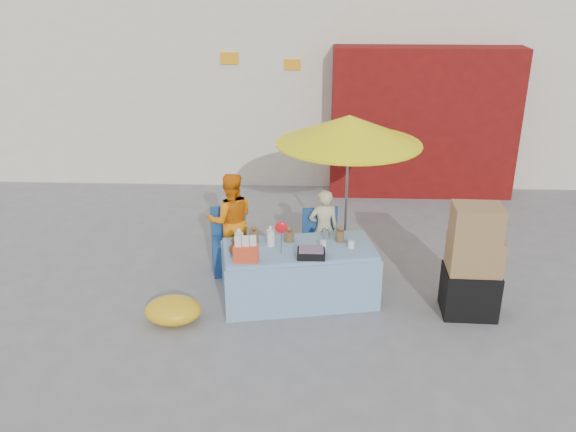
{
  "coord_description": "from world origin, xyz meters",
  "views": [
    {
      "loc": [
        0.28,
        -6.31,
        3.87
      ],
      "look_at": [
        -0.01,
        0.6,
        1.0
      ],
      "focal_mm": 38.0,
      "sensor_mm": 36.0,
      "label": 1
    }
  ],
  "objects_px": {
    "vendor_beige": "(323,229)",
    "umbrella": "(349,130)",
    "chair_right": "(323,254)",
    "vendor_orange": "(231,220)",
    "box_stack": "(473,265)",
    "market_table": "(298,273)",
    "chair_left": "(230,252)"
  },
  "relations": [
    {
      "from": "umbrella",
      "to": "box_stack",
      "type": "bearing_deg",
      "value": -42.14
    },
    {
      "from": "vendor_beige",
      "to": "box_stack",
      "type": "height_order",
      "value": "box_stack"
    },
    {
      "from": "chair_right",
      "to": "vendor_beige",
      "type": "relative_size",
      "value": 0.76
    },
    {
      "from": "market_table",
      "to": "chair_left",
      "type": "distance_m",
      "value": 1.21
    },
    {
      "from": "box_stack",
      "to": "market_table",
      "type": "bearing_deg",
      "value": 173.4
    },
    {
      "from": "chair_right",
      "to": "umbrella",
      "type": "xyz_separation_m",
      "value": [
        0.3,
        0.28,
        1.64
      ]
    },
    {
      "from": "vendor_orange",
      "to": "umbrella",
      "type": "relative_size",
      "value": 0.64
    },
    {
      "from": "box_stack",
      "to": "umbrella",
      "type": "bearing_deg",
      "value": 137.86
    },
    {
      "from": "umbrella",
      "to": "chair_right",
      "type": "bearing_deg",
      "value": -136.83
    },
    {
      "from": "vendor_orange",
      "to": "umbrella",
      "type": "bearing_deg",
      "value": 173.12
    },
    {
      "from": "market_table",
      "to": "vendor_orange",
      "type": "distance_m",
      "value": 1.33
    },
    {
      "from": "vendor_beige",
      "to": "box_stack",
      "type": "distance_m",
      "value": 2.06
    },
    {
      "from": "market_table",
      "to": "umbrella",
      "type": "height_order",
      "value": "umbrella"
    },
    {
      "from": "market_table",
      "to": "chair_left",
      "type": "xyz_separation_m",
      "value": [
        -0.94,
        0.76,
        -0.11
      ]
    },
    {
      "from": "umbrella",
      "to": "market_table",
      "type": "bearing_deg",
      "value": -120.38
    },
    {
      "from": "chair_right",
      "to": "umbrella",
      "type": "relative_size",
      "value": 0.41
    },
    {
      "from": "chair_right",
      "to": "vendor_orange",
      "type": "xyz_separation_m",
      "value": [
        -1.25,
        0.13,
        0.41
      ]
    },
    {
      "from": "box_stack",
      "to": "vendor_beige",
      "type": "bearing_deg",
      "value": 146.61
    },
    {
      "from": "chair_left",
      "to": "vendor_orange",
      "type": "xyz_separation_m",
      "value": [
        0.0,
        0.13,
        0.41
      ]
    },
    {
      "from": "chair_right",
      "to": "vendor_beige",
      "type": "bearing_deg",
      "value": 76.15
    },
    {
      "from": "chair_right",
      "to": "vendor_beige",
      "type": "height_order",
      "value": "vendor_beige"
    },
    {
      "from": "chair_right",
      "to": "vendor_orange",
      "type": "relative_size",
      "value": 0.64
    },
    {
      "from": "market_table",
      "to": "chair_left",
      "type": "bearing_deg",
      "value": 130.32
    },
    {
      "from": "vendor_beige",
      "to": "umbrella",
      "type": "distance_m",
      "value": 1.37
    },
    {
      "from": "chair_left",
      "to": "vendor_beige",
      "type": "xyz_separation_m",
      "value": [
        1.25,
        0.13,
        0.31
      ]
    },
    {
      "from": "market_table",
      "to": "chair_right",
      "type": "relative_size",
      "value": 2.33
    },
    {
      "from": "vendor_beige",
      "to": "umbrella",
      "type": "bearing_deg",
      "value": -165.85
    },
    {
      "from": "chair_left",
      "to": "chair_right",
      "type": "height_order",
      "value": "same"
    },
    {
      "from": "chair_right",
      "to": "market_table",
      "type": "bearing_deg",
      "value": -124.55
    },
    {
      "from": "market_table",
      "to": "umbrella",
      "type": "xyz_separation_m",
      "value": [
        0.61,
        1.05,
        1.53
      ]
    },
    {
      "from": "market_table",
      "to": "umbrella",
      "type": "bearing_deg",
      "value": 48.93
    },
    {
      "from": "vendor_beige",
      "to": "umbrella",
      "type": "height_order",
      "value": "umbrella"
    }
  ]
}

